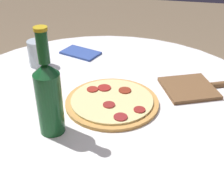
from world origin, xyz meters
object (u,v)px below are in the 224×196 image
(pizza, at_px, (112,101))
(drinking_glass, at_px, (38,53))
(pizza_paddle, at_px, (196,87))
(beer_bottle, at_px, (49,95))

(pizza, distance_m, drinking_glass, 0.38)
(pizza, relative_size, pizza_paddle, 0.94)
(drinking_glass, bearing_deg, beer_bottle, 118.07)
(pizza, distance_m, pizza_paddle, 0.29)
(pizza, bearing_deg, drinking_glass, -32.22)
(pizza, distance_m, beer_bottle, 0.23)
(pizza, height_order, drinking_glass, drinking_glass)
(beer_bottle, bearing_deg, pizza_paddle, -141.14)
(drinking_glass, bearing_deg, pizza, 147.78)
(pizza_paddle, relative_size, drinking_glass, 3.12)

